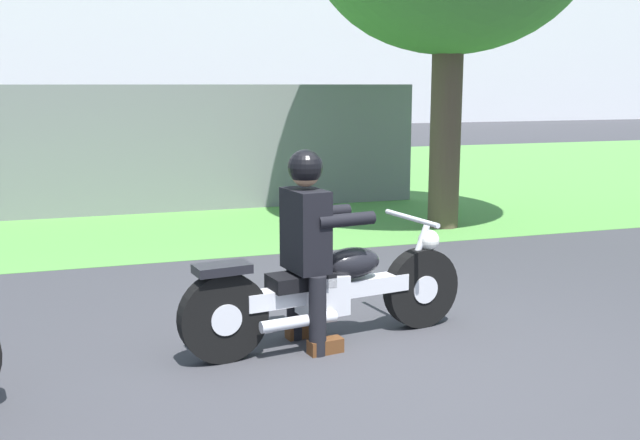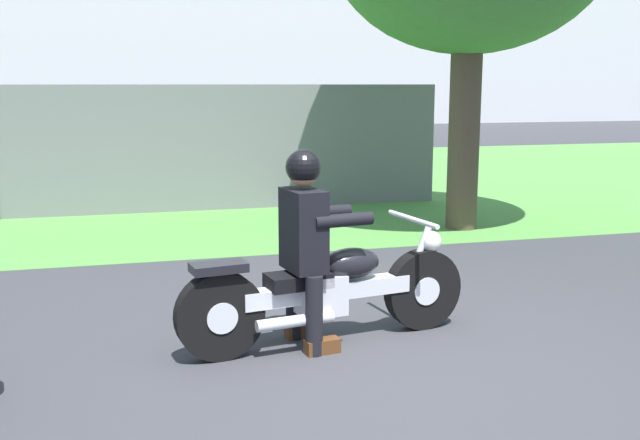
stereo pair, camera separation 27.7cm
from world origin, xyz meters
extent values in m
plane|color=#38383D|center=(0.00, 0.00, 0.00)|extent=(120.00, 120.00, 0.00)
cube|color=#549342|center=(0.00, 9.51, 0.00)|extent=(60.00, 12.00, 0.01)
cylinder|color=black|center=(0.56, 0.87, 0.30)|extent=(0.61, 0.21, 0.60)
cylinder|color=silver|center=(0.56, 0.87, 0.30)|extent=(0.23, 0.17, 0.21)
cylinder|color=black|center=(-0.98, 0.63, 0.30)|extent=(0.61, 0.21, 0.60)
cylinder|color=silver|center=(-0.98, 0.63, 0.30)|extent=(0.23, 0.17, 0.21)
cube|color=silver|center=(-0.21, 0.75, 0.38)|extent=(1.26, 0.33, 0.12)
cube|color=silver|center=(-0.26, 0.74, 0.36)|extent=(0.35, 0.29, 0.28)
ellipsoid|color=black|center=(-0.03, 0.78, 0.56)|extent=(0.47, 0.31, 0.22)
cube|color=black|center=(-0.43, 0.72, 0.48)|extent=(0.47, 0.31, 0.10)
cube|color=black|center=(-0.98, 0.63, 0.63)|extent=(0.39, 0.25, 0.06)
cylinder|color=silver|center=(0.51, 0.87, 0.55)|extent=(0.26, 0.09, 0.53)
cylinder|color=silver|center=(0.47, 0.86, 0.84)|extent=(0.14, 0.66, 0.04)
sphere|color=white|center=(0.62, 0.88, 0.66)|extent=(0.16, 0.16, 0.16)
cylinder|color=silver|center=(-0.48, 0.57, 0.24)|extent=(0.56, 0.17, 0.08)
cylinder|color=black|center=(-0.42, 0.90, 0.28)|extent=(0.12, 0.12, 0.55)
cube|color=#593319|center=(-0.36, 0.91, 0.05)|extent=(0.25, 0.14, 0.10)
cylinder|color=black|center=(-0.36, 0.54, 0.28)|extent=(0.12, 0.12, 0.55)
cube|color=#593319|center=(-0.30, 0.55, 0.05)|extent=(0.25, 0.14, 0.10)
cube|color=black|center=(-0.39, 0.72, 0.83)|extent=(0.28, 0.41, 0.56)
cylinder|color=black|center=(-0.20, 0.93, 0.91)|extent=(0.43, 0.15, 0.09)
cylinder|color=black|center=(-0.14, 0.59, 0.91)|extent=(0.43, 0.15, 0.09)
sphere|color=tan|center=(-0.39, 0.72, 1.23)|extent=(0.20, 0.20, 0.20)
sphere|color=black|center=(-0.39, 0.72, 1.26)|extent=(0.24, 0.24, 0.24)
cylinder|color=brown|center=(2.56, 4.35, 1.17)|extent=(0.39, 0.39, 2.33)
cube|color=slate|center=(-0.40, 6.54, 0.90)|extent=(7.00, 0.06, 1.80)
camera|label=1|loc=(-1.81, -3.95, 1.81)|focal=41.16mm
camera|label=2|loc=(-1.54, -4.03, 1.81)|focal=41.16mm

